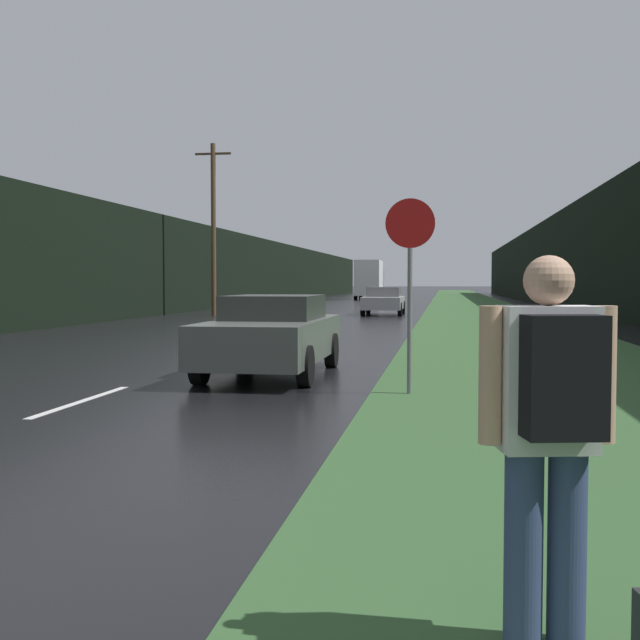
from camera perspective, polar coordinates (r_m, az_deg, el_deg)
grass_verge at (r=42.03m, az=11.45°, el=0.43°), size 6.00×240.00×0.02m
lane_stripe_b at (r=11.66m, az=-16.55°, el=-5.54°), size 0.12×3.00×0.01m
lane_stripe_c at (r=18.19m, az=-7.05°, el=-2.51°), size 0.12×3.00×0.01m
lane_stripe_d at (r=24.98m, az=-2.66°, el=-1.07°), size 0.12×3.00×0.01m
lane_stripe_e at (r=31.85m, az=-0.15°, el=-0.25°), size 0.12×3.00×0.01m
treeline_far_side at (r=54.04m, az=-7.15°, el=3.61°), size 2.00×140.00×5.01m
treeline_near_side at (r=52.57m, az=17.55°, el=4.07°), size 2.00×140.00×6.02m
utility_pole_far at (r=39.97m, az=-7.59°, el=6.56°), size 1.80×0.24×8.43m
stop_sign at (r=11.76m, az=6.41°, el=3.35°), size 0.72×0.07×2.87m
hitchhiker_with_backpack at (r=3.70m, az=16.01°, el=-7.31°), size 0.61×0.48×1.78m
car_passing_near at (r=14.24m, az=-3.42°, el=-1.00°), size 1.93×4.77×1.42m
car_passing_far at (r=40.44m, az=4.55°, el=1.39°), size 2.00×4.64×1.40m
delivery_truck at (r=75.12m, az=3.55°, el=2.90°), size 2.45×6.97×3.64m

